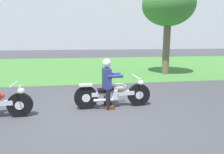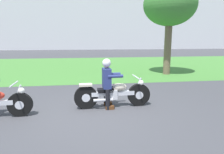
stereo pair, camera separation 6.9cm
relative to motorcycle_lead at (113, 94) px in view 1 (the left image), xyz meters
name	(u,v)px [view 1 (the left image)]	position (x,y,z in m)	size (l,w,h in m)	color
ground	(94,114)	(-0.58, -0.46, -0.40)	(120.00, 120.00, 0.00)	#424247
grass_verge	(86,66)	(-0.58, 9.00, -0.40)	(60.00, 12.00, 0.01)	#478438
stadium_facade	(88,8)	(0.55, 33.93, 7.11)	(51.63, 8.00, 15.03)	silver
motorcycle_lead	(113,94)	(0.00, 0.00, 0.00)	(2.21, 0.66, 0.89)	black
rider_lead	(107,79)	(-0.17, 0.00, 0.42)	(0.56, 0.48, 1.41)	black
tree_roadside	(168,6)	(3.71, 5.00, 3.25)	(2.77, 2.77, 4.81)	brown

